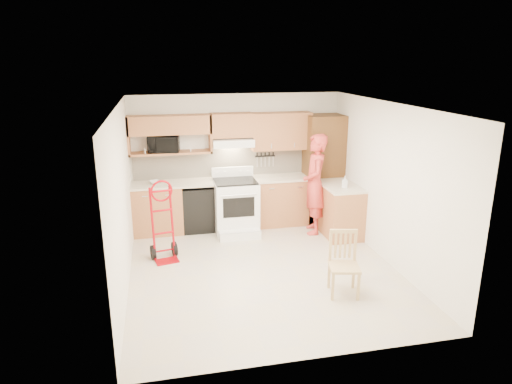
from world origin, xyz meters
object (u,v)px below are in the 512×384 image
object	(u,v)px
microwave	(164,144)
dining_chair	(344,265)
hand_truck	(164,225)
person	(315,184)
range	(236,202)

from	to	relation	value
microwave	dining_chair	bearing A→B (deg)	-46.45
hand_truck	dining_chair	size ratio (longest dim) A/B	1.35
microwave	dining_chair	world-z (taller)	microwave
person	hand_truck	world-z (taller)	person
range	person	world-z (taller)	person
person	microwave	bearing A→B (deg)	-93.39
hand_truck	dining_chair	distance (m)	2.89
range	person	xyz separation A→B (m)	(1.41, -0.29, 0.34)
range	dining_chair	distance (m)	2.82
range	hand_truck	distance (m)	1.65
range	person	distance (m)	1.48
person	hand_truck	distance (m)	2.84
range	dining_chair	world-z (taller)	range
person	hand_truck	xyz separation A→B (m)	(-2.74, -0.67, -0.32)
person	dining_chair	world-z (taller)	person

